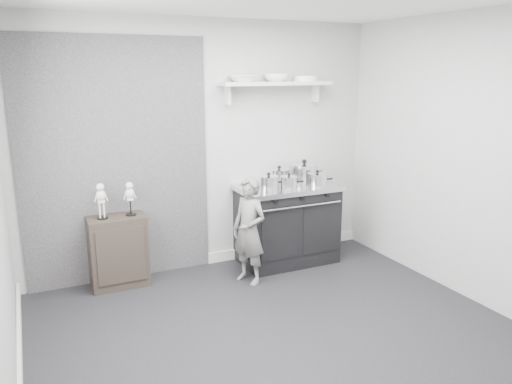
{
  "coord_description": "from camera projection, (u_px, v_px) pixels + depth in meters",
  "views": [
    {
      "loc": [
        -1.79,
        -3.31,
        2.17
      ],
      "look_at": [
        0.22,
        0.95,
        1.01
      ],
      "focal_mm": 35.0,
      "sensor_mm": 36.0,
      "label": 1
    }
  ],
  "objects": [
    {
      "name": "ground",
      "position": [
        281.0,
        336.0,
        4.17
      ],
      "size": [
        4.0,
        4.0,
        0.0
      ],
      "primitive_type": "plane",
      "color": "black",
      "rests_on": "ground"
    },
    {
      "name": "room_shell",
      "position": [
        264.0,
        140.0,
        3.87
      ],
      "size": [
        4.02,
        3.62,
        2.71
      ],
      "color": "#9E9E9C",
      "rests_on": "ground"
    },
    {
      "name": "wall_shelf",
      "position": [
        276.0,
        84.0,
        5.49
      ],
      "size": [
        1.3,
        0.26,
        0.24
      ],
      "color": "silver",
      "rests_on": "room_shell"
    },
    {
      "name": "stove",
      "position": [
        287.0,
        223.0,
        5.71
      ],
      "size": [
        1.13,
        0.71,
        0.91
      ],
      "color": "black",
      "rests_on": "ground"
    },
    {
      "name": "side_cabinet",
      "position": [
        118.0,
        251.0,
        5.08
      ],
      "size": [
        0.57,
        0.33,
        0.73
      ],
      "primitive_type": "cube",
      "color": "black",
      "rests_on": "ground"
    },
    {
      "name": "child",
      "position": [
        249.0,
        231.0,
        5.12
      ],
      "size": [
        0.41,
        0.48,
        1.12
      ],
      "primitive_type": "imported",
      "rotation": [
        0.0,
        0.0,
        -1.15
      ],
      "color": "slate",
      "rests_on": "ground"
    },
    {
      "name": "pot_front_left",
      "position": [
        269.0,
        182.0,
        5.39
      ],
      "size": [
        0.31,
        0.22,
        0.18
      ],
      "color": "silver",
      "rests_on": "stove"
    },
    {
      "name": "pot_back_left",
      "position": [
        279.0,
        176.0,
        5.7
      ],
      "size": [
        0.33,
        0.24,
        0.2
      ],
      "color": "silver",
      "rests_on": "stove"
    },
    {
      "name": "pot_back_right",
      "position": [
        304.0,
        172.0,
        5.8
      ],
      "size": [
        0.41,
        0.32,
        0.25
      ],
      "color": "silver",
      "rests_on": "stove"
    },
    {
      "name": "pot_front_right",
      "position": [
        317.0,
        180.0,
        5.54
      ],
      "size": [
        0.31,
        0.23,
        0.18
      ],
      "color": "silver",
      "rests_on": "stove"
    },
    {
      "name": "pot_front_center",
      "position": [
        289.0,
        182.0,
        5.43
      ],
      "size": [
        0.28,
        0.19,
        0.17
      ],
      "color": "silver",
      "rests_on": "stove"
    },
    {
      "name": "skeleton_full",
      "position": [
        101.0,
        198.0,
        4.88
      ],
      "size": [
        0.11,
        0.07,
        0.41
      ],
      "primitive_type": null,
      "color": "beige",
      "rests_on": "side_cabinet"
    },
    {
      "name": "skeleton_torso",
      "position": [
        130.0,
        196.0,
        5.0
      ],
      "size": [
        0.11,
        0.07,
        0.39
      ],
      "primitive_type": null,
      "color": "beige",
      "rests_on": "side_cabinet"
    },
    {
      "name": "bowl_large",
      "position": [
        243.0,
        79.0,
        5.31
      ],
      "size": [
        0.28,
        0.28,
        0.07
      ],
      "primitive_type": "imported",
      "color": "white",
      "rests_on": "wall_shelf"
    },
    {
      "name": "bowl_small",
      "position": [
        276.0,
        78.0,
        5.47
      ],
      "size": [
        0.27,
        0.27,
        0.08
      ],
      "primitive_type": "imported",
      "color": "white",
      "rests_on": "wall_shelf"
    },
    {
      "name": "plate_stack",
      "position": [
        306.0,
        78.0,
        5.63
      ],
      "size": [
        0.26,
        0.26,
        0.06
      ],
      "primitive_type": "cylinder",
      "color": "white",
      "rests_on": "wall_shelf"
    }
  ]
}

